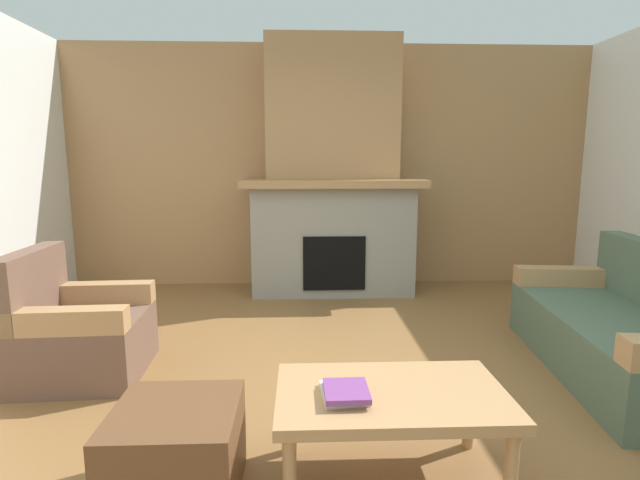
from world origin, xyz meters
TOP-DOWN VIEW (x-y plane):
  - ground at (0.00, 0.00)m, footprint 9.00×9.00m
  - wall_back_wood_panel at (0.00, 3.00)m, footprint 6.00×0.12m
  - fireplace at (0.00, 2.62)m, footprint 1.90×0.82m
  - couch at (1.83, 0.38)m, footprint 1.04×1.89m
  - armchair at (-1.83, 0.53)m, footprint 0.80×0.80m
  - coffee_table at (0.05, -0.64)m, footprint 1.00×0.60m
  - ottoman at (-0.87, -0.70)m, footprint 0.52×0.52m
  - book_stack_near_edge at (-0.16, -0.69)m, footprint 0.20×0.25m

SIDE VIEW (x-z plane):
  - ground at x=0.00m, z-range 0.00..0.00m
  - ottoman at x=-0.87m, z-range 0.00..0.40m
  - couch at x=1.83m, z-range -0.14..0.71m
  - armchair at x=-1.83m, z-range -0.13..0.72m
  - coffee_table at x=0.05m, z-range 0.16..0.59m
  - book_stack_near_edge at x=-0.16m, z-range 0.43..0.48m
  - fireplace at x=0.00m, z-range -0.19..2.51m
  - wall_back_wood_panel at x=0.00m, z-range 0.00..2.70m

